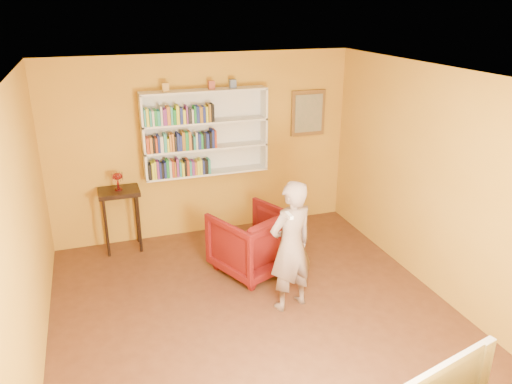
{
  "coord_description": "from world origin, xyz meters",
  "views": [
    {
      "loc": [
        -1.54,
        -4.49,
        3.37
      ],
      "look_at": [
        0.23,
        0.75,
        1.24
      ],
      "focal_mm": 35.0,
      "sensor_mm": 36.0,
      "label": 1
    }
  ],
  "objects_px": {
    "console_table": "(120,200)",
    "armchair": "(252,242)",
    "ruby_lustre": "(117,178)",
    "person": "(291,246)",
    "bookshelf": "(205,132)"
  },
  "relations": [
    {
      "from": "ruby_lustre",
      "to": "armchair",
      "type": "bearing_deg",
      "value": -36.61
    },
    {
      "from": "bookshelf",
      "to": "ruby_lustre",
      "type": "relative_size",
      "value": 7.29
    },
    {
      "from": "ruby_lustre",
      "to": "console_table",
      "type": "bearing_deg",
      "value": 123.69
    },
    {
      "from": "console_table",
      "to": "armchair",
      "type": "height_order",
      "value": "console_table"
    },
    {
      "from": "bookshelf",
      "to": "armchair",
      "type": "height_order",
      "value": "bookshelf"
    },
    {
      "from": "ruby_lustre",
      "to": "person",
      "type": "xyz_separation_m",
      "value": [
        1.72,
        -2.11,
        -0.31
      ]
    },
    {
      "from": "ruby_lustre",
      "to": "person",
      "type": "bearing_deg",
      "value": -50.73
    },
    {
      "from": "armchair",
      "to": "ruby_lustre",
      "type": "bearing_deg",
      "value": -60.04
    },
    {
      "from": "bookshelf",
      "to": "console_table",
      "type": "bearing_deg",
      "value": -172.92
    },
    {
      "from": "bookshelf",
      "to": "console_table",
      "type": "xyz_separation_m",
      "value": [
        -1.28,
        -0.16,
        -0.84
      ]
    },
    {
      "from": "bookshelf",
      "to": "ruby_lustre",
      "type": "bearing_deg",
      "value": -172.92
    },
    {
      "from": "person",
      "to": "armchair",
      "type": "bearing_deg",
      "value": -96.14
    },
    {
      "from": "person",
      "to": "console_table",
      "type": "bearing_deg",
      "value": -65.92
    },
    {
      "from": "ruby_lustre",
      "to": "armchair",
      "type": "height_order",
      "value": "ruby_lustre"
    },
    {
      "from": "console_table",
      "to": "ruby_lustre",
      "type": "xyz_separation_m",
      "value": [
        0.0,
        -0.0,
        0.34
      ]
    }
  ]
}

